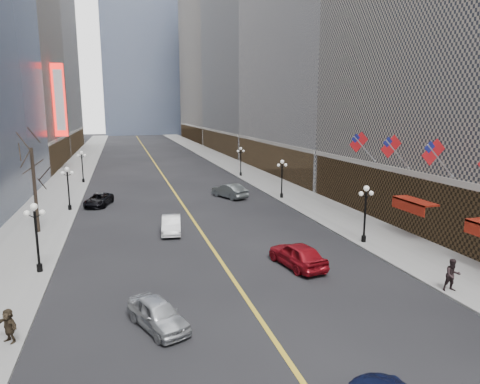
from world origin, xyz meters
TOP-DOWN VIEW (x-y plane):
  - sidewalk_east at (14.00, 70.00)m, footprint 6.00×230.00m
  - sidewalk_west at (-14.00, 70.00)m, footprint 6.00×230.00m
  - lane_line at (0.00, 80.00)m, footprint 0.25×200.00m
  - bldg_east_c at (29.88, 106.00)m, footprint 26.60×40.60m
  - bldg_east_d at (29.90, 149.00)m, footprint 26.60×46.60m
  - bldg_west_d at (-29.92, 121.00)m, footprint 26.60×38.60m
  - streetlamp_east_1 at (11.80, 30.00)m, footprint 1.26×0.44m
  - streetlamp_east_2 at (11.80, 48.00)m, footprint 1.26×0.44m
  - streetlamp_east_3 at (11.80, 66.00)m, footprint 1.26×0.44m
  - streetlamp_west_1 at (-11.80, 30.00)m, footprint 1.26×0.44m
  - streetlamp_west_2 at (-11.80, 48.00)m, footprint 1.26×0.44m
  - streetlamp_west_3 at (-11.80, 66.00)m, footprint 1.26×0.44m
  - flag_3 at (15.31, 27.00)m, footprint 2.87×0.12m
  - flag_4 at (15.31, 32.00)m, footprint 2.87×0.12m
  - flag_5 at (15.31, 37.00)m, footprint 2.87×0.12m
  - awning_c at (16.11, 30.00)m, footprint 1.40×4.00m
  - theatre_marquee at (-15.88, 80.00)m, footprint 2.00×0.55m
  - tree_west_far at (-13.50, 40.00)m, footprint 3.60×3.60m
  - car_nb_near at (-5.03, 20.90)m, footprint 3.19×4.51m
  - car_nb_mid at (-2.51, 37.10)m, footprint 2.10×4.64m
  - car_nb_far at (-9.00, 49.93)m, footprint 3.41×5.27m
  - car_sb_mid at (4.72, 26.70)m, footprint 2.87×5.28m
  - car_sb_far at (5.96, 50.28)m, footprint 3.70×5.45m
  - ped_east_walk at (11.60, 20.36)m, footprint 1.01×0.69m
  - ped_west_far at (-11.60, 21.11)m, footprint 1.34×1.33m

SIDE VIEW (x-z plane):
  - lane_line at x=0.00m, z-range 0.00..0.02m
  - sidewalk_east at x=14.00m, z-range 0.00..0.15m
  - sidewalk_west at x=-14.00m, z-range 0.00..0.15m
  - car_nb_far at x=-9.00m, z-range 0.00..1.35m
  - car_nb_near at x=-5.03m, z-range 0.00..1.43m
  - car_nb_mid at x=-2.51m, z-range 0.00..1.48m
  - car_sb_far at x=5.96m, z-range 0.00..1.70m
  - car_sb_mid at x=4.72m, z-range 0.00..1.70m
  - ped_west_far at x=-11.60m, z-range 0.15..1.73m
  - ped_east_walk at x=11.60m, z-range 0.15..2.06m
  - streetlamp_east_1 at x=11.80m, z-range 0.64..5.16m
  - streetlamp_east_2 at x=11.80m, z-range 0.64..5.16m
  - streetlamp_east_3 at x=11.80m, z-range 0.64..5.16m
  - streetlamp_west_1 at x=-11.80m, z-range 0.64..5.16m
  - streetlamp_west_2 at x=-11.80m, z-range 0.64..5.16m
  - streetlamp_west_3 at x=-11.80m, z-range 0.64..5.16m
  - awning_c at x=16.11m, z-range 2.62..3.54m
  - tree_west_far at x=-13.50m, z-range 2.28..10.20m
  - flag_3 at x=15.31m, z-range 5.85..8.72m
  - flag_4 at x=15.31m, z-range 5.85..8.72m
  - flag_5 at x=15.31m, z-range 5.85..8.72m
  - theatre_marquee at x=-15.88m, z-range 6.00..18.00m
  - bldg_east_c at x=29.88m, z-range -0.22..48.58m
  - bldg_east_d at x=29.90m, z-range -0.23..62.57m
  - bldg_west_d at x=-29.92m, z-range -0.23..72.57m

